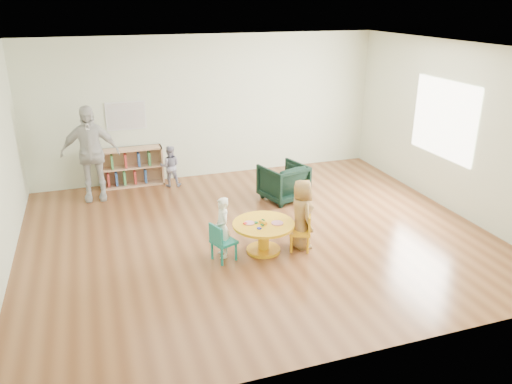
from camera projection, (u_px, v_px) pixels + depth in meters
room at (257, 114)px, 7.07m from camera, size 7.10×7.00×2.80m
activity_table at (264, 232)px, 7.14m from camera, size 0.89×0.89×0.49m
kid_chair_left at (221, 241)px, 6.88m from camera, size 0.38×0.38×0.56m
kid_chair_right at (303, 231)px, 7.20m from camera, size 0.40×0.40×0.56m
bookshelf at (131, 167)px, 9.67m from camera, size 1.20×0.30×0.75m
alphabet_poster at (126, 116)px, 9.43m from camera, size 0.74×0.01×0.54m
armchair at (283, 182)px, 8.99m from camera, size 0.89×0.91×0.67m
child_left at (222, 228)px, 6.96m from camera, size 0.22×0.33×0.89m
child_right at (302, 214)px, 7.20m from camera, size 0.33×0.51×1.04m
toddler at (170, 166)px, 9.61m from camera, size 0.44×0.38×0.81m
adult_caretaker at (90, 153)px, 8.83m from camera, size 1.04×0.51×1.72m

